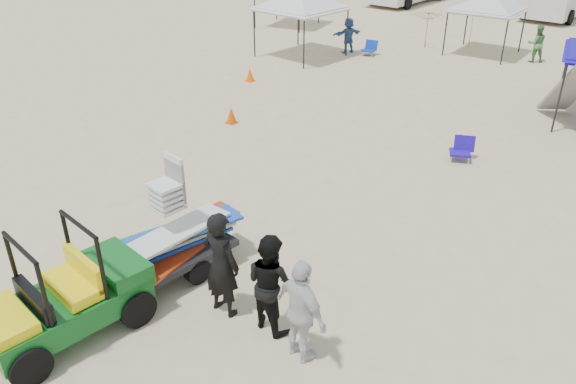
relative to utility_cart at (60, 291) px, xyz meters
The scene contains 13 objects.
ground 1.62m from the utility_cart, 62.00° to the left, with size 140.00×140.00×0.00m, color beige.
utility_cart is the anchor object (origin of this frame).
surf_trailer 2.34m from the utility_cart, 89.90° to the left, with size 1.45×2.45×2.05m.
man_left 2.54m from the utility_cart, 53.22° to the left, with size 0.71×0.47×1.94m, color black.
man_mid 3.29m from the utility_cart, 43.94° to the left, with size 0.85×0.66×1.75m, color black.
man_right 3.81m from the utility_cart, 32.28° to the left, with size 1.04×0.43×1.77m, color silver.
umbrella_a 21.60m from the utility_cart, 102.59° to the left, with size 1.78×1.82×1.64m, color red.
umbrella_b 22.54m from the utility_cart, 97.86° to the left, with size 2.10×2.14×1.93m, color #F9AD16.
cone_near 9.70m from the utility_cart, 119.21° to the left, with size 0.34×0.34×0.50m, color #D74D06.
cone_far 14.07m from the utility_cart, 121.30° to the left, with size 0.34×0.34×0.50m, color #FF6108.
beach_chair_a 19.19m from the utility_cart, 107.98° to the left, with size 0.65×0.70×0.64m.
beach_chair_b 10.73m from the utility_cart, 79.53° to the left, with size 0.71×0.79×0.64m.
distant_beachgoers 21.29m from the utility_cart, 87.06° to the left, with size 16.80×16.11×1.84m.
Camera 1 is at (6.60, -4.28, 6.39)m, focal length 35.00 mm.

